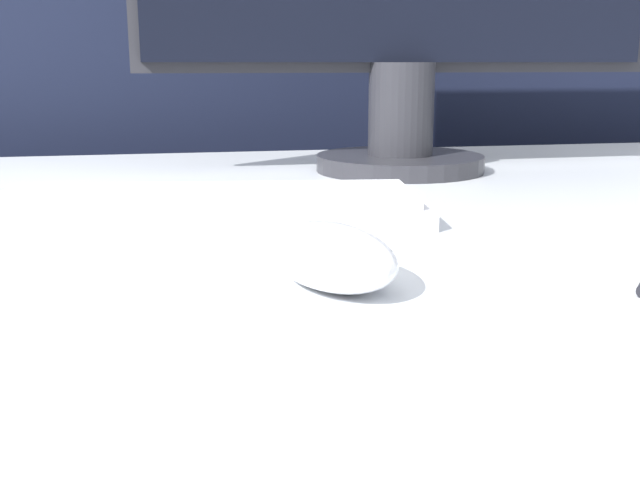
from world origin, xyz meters
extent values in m
cube|color=black|center=(0.00, 0.69, 0.51)|extent=(5.00, 0.03, 1.01)
ellipsoid|color=white|center=(-0.02, -0.14, 0.76)|extent=(0.09, 0.12, 0.04)
cube|color=white|center=(-0.08, 0.07, 0.75)|extent=(0.38, 0.17, 0.02)
cube|color=silver|center=(-0.08, 0.07, 0.76)|extent=(0.36, 0.15, 0.01)
cylinder|color=#28282D|center=(0.16, 0.32, 0.75)|extent=(0.20, 0.20, 0.02)
cylinder|color=#28282D|center=(0.16, 0.32, 0.82)|extent=(0.08, 0.08, 0.11)
camera|label=1|loc=(-0.11, -0.56, 0.87)|focal=42.00mm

